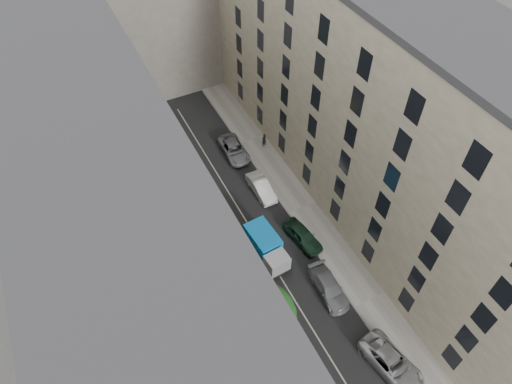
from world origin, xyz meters
TOP-DOWN VIEW (x-y plane):
  - ground at (0.00, 0.00)m, footprint 120.00×120.00m
  - road_surface at (0.00, 0.00)m, footprint 8.00×44.00m
  - sidewalk_left at (-5.50, 0.00)m, footprint 3.00×44.00m
  - sidewalk_right at (5.50, 0.00)m, footprint 3.00×44.00m
  - building_left at (-11.00, 0.00)m, footprint 8.00×44.00m
  - building_right at (11.00, 0.00)m, footprint 8.00×44.00m
  - building_endcap at (0.00, 28.00)m, footprint 18.00×12.00m
  - tarp_truck at (-0.04, -3.25)m, footprint 2.34×5.20m
  - car_left_1 at (-3.60, -11.40)m, footprint 1.97×4.11m
  - car_left_2 at (-2.80, -7.80)m, footprint 2.75×4.98m
  - car_left_3 at (-2.80, -2.20)m, footprint 2.75×5.14m
  - car_left_4 at (-3.25, 5.40)m, footprint 2.23×4.17m
  - car_left_5 at (-2.80, 9.43)m, footprint 2.01×4.71m
  - car_right_0 at (3.60, -16.11)m, footprint 3.21×5.51m
  - car_right_1 at (2.86, -8.80)m, footprint 2.16×4.76m
  - car_right_2 at (3.59, -3.33)m, footprint 2.32×4.49m
  - car_right_3 at (2.92, 3.60)m, footprint 1.53×4.31m
  - car_right_4 at (2.80, 9.80)m, footprint 2.44×5.00m
  - tree_near at (-4.50, -11.11)m, footprint 5.17×4.88m
  - tree_mid at (-6.30, -1.11)m, footprint 5.51×5.27m
  - tree_far at (-5.75, 15.76)m, footprint 5.48×5.23m
  - lamp_post at (-5.80, -4.62)m, footprint 0.36×0.36m
  - pedestrian at (6.23, 9.46)m, footprint 0.67×0.53m

SIDE VIEW (x-z plane):
  - ground at x=0.00m, z-range 0.00..0.00m
  - road_surface at x=0.00m, z-range 0.00..0.02m
  - sidewalk_left at x=-5.50m, z-range 0.00..0.15m
  - sidewalk_right at x=5.50m, z-range 0.00..0.15m
  - car_left_1 at x=-3.60m, z-range 0.00..1.30m
  - car_left_2 at x=-2.80m, z-range 0.00..1.32m
  - car_left_4 at x=-3.25m, z-range 0.00..1.35m
  - car_right_1 at x=2.86m, z-range 0.00..1.35m
  - car_right_4 at x=2.80m, z-range 0.00..1.37m
  - car_left_3 at x=-2.80m, z-range 0.00..1.42m
  - car_right_3 at x=2.92m, z-range 0.00..1.42m
  - car_right_0 at x=3.60m, z-range 0.00..1.44m
  - car_right_2 at x=3.59m, z-range 0.00..1.46m
  - car_left_5 at x=-2.80m, z-range 0.00..1.51m
  - pedestrian at x=6.23m, z-range 0.15..1.77m
  - tarp_truck at x=-0.04m, z-range 0.12..2.46m
  - lamp_post at x=-5.80m, z-range 0.90..7.56m
  - tree_mid at x=-6.30m, z-range 1.25..9.01m
  - tree_near at x=-4.50m, z-range 1.59..10.06m
  - tree_far at x=-5.75m, z-range 1.64..10.56m
  - building_endcap at x=0.00m, z-range 0.00..18.00m
  - building_left at x=-11.00m, z-range 0.00..20.00m
  - building_right at x=11.00m, z-range 0.00..20.00m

